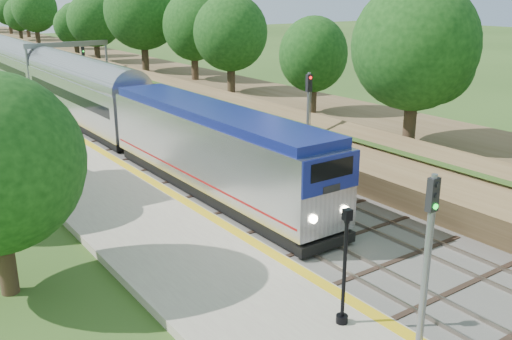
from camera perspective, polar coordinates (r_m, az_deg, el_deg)
trackbed at (r=66.76m, az=-19.61°, el=6.99°), size 9.50×170.00×0.28m
platform at (r=24.60m, az=-6.34°, el=-8.87°), size 6.40×68.00×0.38m
yellow_stripe at (r=25.86m, az=-0.80°, el=-6.91°), size 0.55×68.00×0.01m
embankment at (r=69.16m, az=-13.07°, el=9.47°), size 10.64×170.00×11.70m
signal_gantry at (r=61.49m, az=-18.30°, el=10.79°), size 8.40×0.38×6.20m
trees_behind_platform at (r=25.37m, az=-23.84°, el=1.03°), size 7.82×53.32×7.21m
lamppost_far at (r=19.19m, az=8.81°, el=-10.22°), size 0.41×0.41×4.10m
signal_platform at (r=17.39m, az=16.78°, el=-7.46°), size 0.34×0.27×5.82m
signal_farside at (r=34.32m, az=5.23°, el=5.57°), size 0.35×0.28×6.40m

